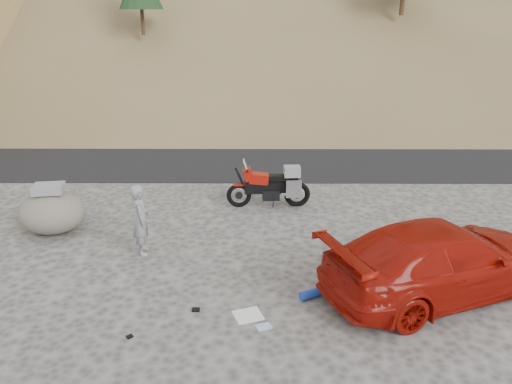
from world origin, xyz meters
TOP-DOWN VIEW (x-y plane):
  - ground at (0.00, 0.00)m, footprint 140.00×140.00m
  - road at (0.00, 9.00)m, footprint 120.00×7.00m
  - motorcycle at (1.71, 3.52)m, footprint 2.43×0.77m
  - man at (-1.41, 0.61)m, footprint 0.54×0.70m
  - red_car at (5.02, -1.06)m, footprint 5.50×3.85m
  - boulder at (-3.97, 1.75)m, footprint 1.76×1.53m
  - gear_white_cloth at (1.12, -1.94)m, footprint 0.64×0.61m
  - gear_blue_mat at (2.36, -1.32)m, footprint 0.48×0.37m
  - gear_bottle at (3.16, -1.83)m, footprint 0.09×0.09m
  - gear_funnel at (3.56, -1.74)m, footprint 0.17×0.17m
  - gear_glove_a at (0.11, -1.78)m, footprint 0.15×0.11m
  - gear_glove_b at (-0.96, -2.61)m, footprint 0.14×0.13m
  - gear_blue_cloth at (1.41, -2.29)m, footprint 0.34×0.30m

SIDE VIEW (x-z plane):
  - ground at x=0.00m, z-range 0.00..0.00m
  - road at x=0.00m, z-range -0.03..0.03m
  - man at x=-1.41m, z-range -0.85..0.85m
  - red_car at x=5.02m, z-range -0.74..0.74m
  - gear_blue_cloth at x=1.41m, z-range 0.00..0.01m
  - gear_white_cloth at x=1.12m, z-range 0.00..0.02m
  - gear_glove_b at x=-0.96m, z-range 0.00..0.04m
  - gear_glove_a at x=0.11m, z-range 0.00..0.04m
  - gear_funnel at x=3.56m, z-range 0.00..0.17m
  - gear_blue_mat at x=2.36m, z-range 0.00..0.18m
  - gear_bottle at x=3.16m, z-range 0.00..0.24m
  - boulder at x=-3.97m, z-range -0.08..1.20m
  - motorcycle at x=1.71m, z-range -0.11..1.34m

